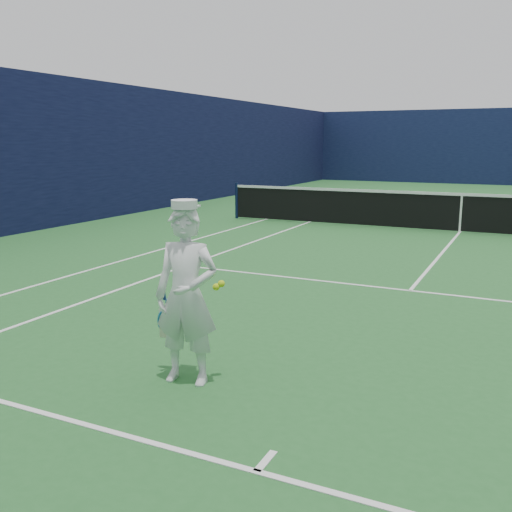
% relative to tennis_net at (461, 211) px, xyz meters
% --- Properties ---
extents(ground, '(80.00, 80.00, 0.00)m').
position_rel_tennis_net_xyz_m(ground, '(0.00, 0.00, -0.55)').
color(ground, '#256129').
rests_on(ground, ground).
extents(court_markings, '(11.03, 23.83, 0.01)m').
position_rel_tennis_net_xyz_m(court_markings, '(0.00, 0.00, -0.55)').
color(court_markings, white).
rests_on(court_markings, ground).
extents(windscreen_fence, '(20.12, 36.12, 4.00)m').
position_rel_tennis_net_xyz_m(windscreen_fence, '(0.00, 0.00, 1.45)').
color(windscreen_fence, '#10173D').
rests_on(windscreen_fence, ground).
extents(tennis_net, '(12.88, 0.09, 1.07)m').
position_rel_tennis_net_xyz_m(tennis_net, '(0.00, 0.00, 0.00)').
color(tennis_net, '#141E4C').
rests_on(tennis_net, ground).
extents(tennis_player, '(0.80, 0.50, 1.75)m').
position_rel_tennis_net_xyz_m(tennis_player, '(-1.27, -10.77, 0.30)').
color(tennis_player, white).
rests_on(tennis_player, ground).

